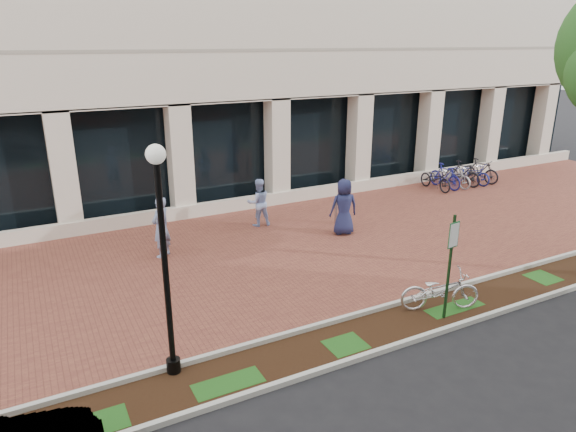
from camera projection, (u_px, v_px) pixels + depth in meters
name	position (u px, v px, depth m)	size (l,w,h in m)	color
ground	(290.00, 249.00, 16.40)	(120.00, 120.00, 0.00)	black
brick_plaza	(290.00, 249.00, 16.40)	(40.00, 9.00, 0.01)	brown
planting_strip	(394.00, 326.00, 11.99)	(40.00, 1.50, 0.01)	black
curb_plaza_side	(375.00, 310.00, 12.60)	(40.00, 0.12, 0.12)	#B6B7AC
curb_street_side	(416.00, 339.00, 11.34)	(40.00, 0.12, 0.12)	#B6B7AC
parking_sign	(451.00, 255.00, 11.79)	(0.34, 0.07, 2.63)	#133416
lamppost	(164.00, 252.00, 9.48)	(0.36, 0.36, 4.64)	black
locked_bicycle	(440.00, 291.00, 12.57)	(0.68, 1.96, 1.03)	silver
pedestrian_left	(161.00, 227.00, 15.58)	(0.70, 0.46, 1.91)	#8296C3
pedestrian_mid	(259.00, 202.00, 18.28)	(0.84, 0.65, 1.73)	#92A7DA
pedestrian_right	(344.00, 207.00, 17.44)	(0.95, 0.62, 1.94)	#1D2148
bollard	(336.00, 211.00, 18.61)	(0.12, 0.12, 0.92)	#AFAFB4
bike_rack_cluster	(458.00, 175.00, 23.44)	(3.57, 1.99, 1.11)	black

